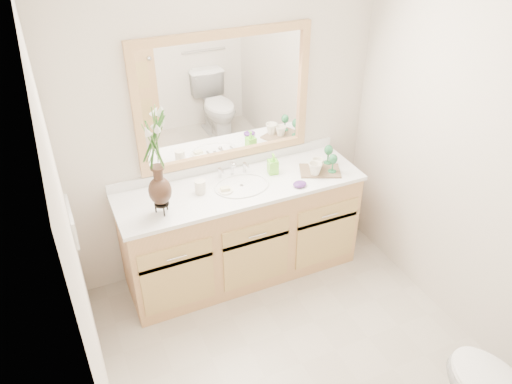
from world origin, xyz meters
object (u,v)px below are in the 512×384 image
flower_vase (155,147)px  tray (320,171)px  tumbler (200,187)px  soap_bottle (273,165)px

flower_vase → tray: (1.24, 0.03, -0.49)m
flower_vase → tray: size_ratio=2.43×
tumbler → tray: tumbler is taller
flower_vase → tray: flower_vase is taller
flower_vase → tumbler: 0.56m
tumbler → flower_vase: bearing=-157.8°
tumbler → tray: size_ratio=0.33×
soap_bottle → tray: 0.37m
tray → soap_bottle: bearing=-176.9°
flower_vase → tumbler: flower_vase is taller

